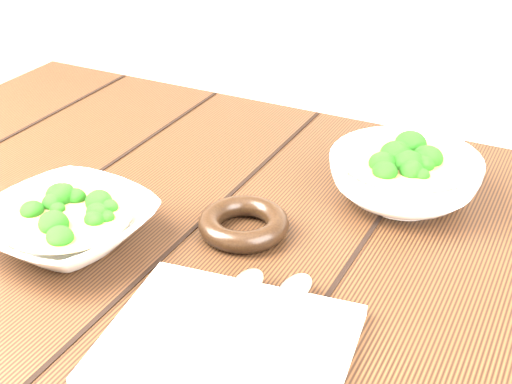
# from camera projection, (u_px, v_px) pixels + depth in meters

# --- Properties ---
(table) EXTENTS (1.20, 0.80, 0.75)m
(table) POSITION_uv_depth(u_px,v_px,m) (215.00, 304.00, 0.95)
(table) COLOR black
(table) RESTS_ON ground
(soup_bowl_front) EXTENTS (0.22, 0.22, 0.06)m
(soup_bowl_front) POSITION_uv_depth(u_px,v_px,m) (67.00, 224.00, 0.85)
(soup_bowl_front) COLOR white
(soup_bowl_front) RESTS_ON table
(soup_bowl_back) EXTENTS (0.26, 0.26, 0.07)m
(soup_bowl_back) POSITION_uv_depth(u_px,v_px,m) (404.00, 177.00, 0.94)
(soup_bowl_back) COLOR white
(soup_bowl_back) RESTS_ON table
(trivet) EXTENTS (0.14, 0.14, 0.03)m
(trivet) POSITION_uv_depth(u_px,v_px,m) (244.00, 224.00, 0.88)
(trivet) COLOR black
(trivet) RESTS_ON table
(napkin) EXTENTS (0.26, 0.22, 0.01)m
(napkin) POSITION_uv_depth(u_px,v_px,m) (227.00, 345.00, 0.70)
(napkin) COLOR beige
(napkin) RESTS_ON table
(spoon_left) EXTENTS (0.04, 0.20, 0.01)m
(spoon_left) POSITION_uv_depth(u_px,v_px,m) (232.00, 304.00, 0.74)
(spoon_left) COLOR #A39C90
(spoon_left) RESTS_ON napkin
(spoon_right) EXTENTS (0.03, 0.20, 0.01)m
(spoon_right) POSITION_uv_depth(u_px,v_px,m) (279.00, 308.00, 0.73)
(spoon_right) COLOR #A39C90
(spoon_right) RESTS_ON napkin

